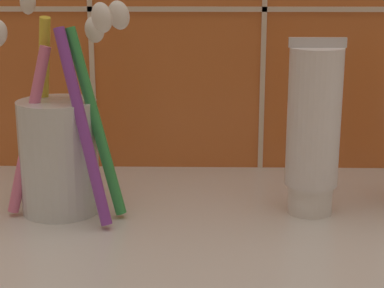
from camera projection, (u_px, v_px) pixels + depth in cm
name	position (u px, v px, depth cm)	size (l,w,h in cm)	color
sink_counter	(256.00, 245.00, 49.94)	(68.19, 35.84, 2.00)	silver
toothbrush_cup	(60.00, 146.00, 53.01)	(12.05, 10.83, 18.45)	silver
toothpaste_tube	(313.00, 128.00, 52.22)	(4.56, 4.34, 14.61)	white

